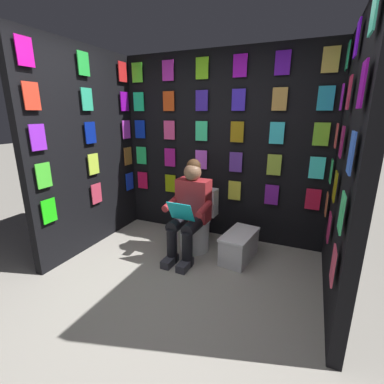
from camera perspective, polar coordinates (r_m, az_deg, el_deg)
name	(u,v)px	position (r m, az deg, el deg)	size (l,w,h in m)	color
ground_plane	(153,311)	(2.71, -8.11, -23.30)	(30.00, 30.00, 0.00)	#9E998E
display_wall_back	(220,148)	(3.81, 5.89, 9.06)	(2.92, 0.14, 2.50)	black
display_wall_left	(349,169)	(2.71, 29.77, 4.15)	(0.14, 1.80, 2.50)	black
display_wall_right	(87,151)	(3.75, -20.95, 7.97)	(0.14, 1.80, 2.50)	black
toilet	(197,224)	(3.60, 1.04, -6.61)	(0.41, 0.56, 0.77)	white
person_reading	(189,209)	(3.31, -0.55, -3.60)	(0.53, 0.69, 1.19)	maroon
comic_longbox_near	(239,246)	(3.42, 9.76, -10.97)	(0.39, 0.63, 0.34)	silver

